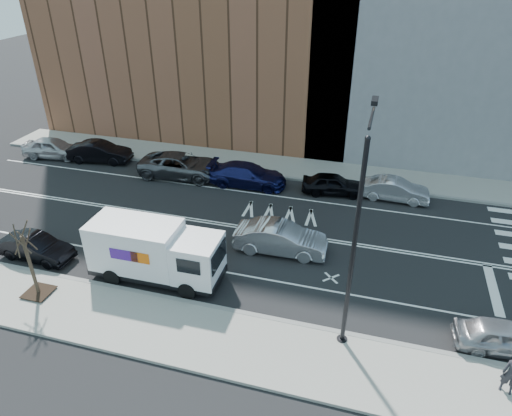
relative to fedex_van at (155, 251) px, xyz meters
The scene contains 19 objects.
ground 6.24m from the fedex_van, 67.85° to the left, with size 120.00×120.00×0.00m, color black.
sidewalk_near 4.20m from the fedex_van, 54.54° to the right, with size 44.00×3.60×0.15m, color gray.
sidewalk_far 14.65m from the fedex_van, 81.00° to the left, with size 44.00×3.60×0.15m, color gray.
curb_near 3.05m from the fedex_van, 31.56° to the right, with size 44.00×0.25×0.17m, color gray.
curb_far 12.89m from the fedex_van, 79.74° to the left, with size 44.00×0.25×0.17m, color gray.
road_markings 6.24m from the fedex_van, 67.85° to the left, with size 40.00×8.60×0.01m, color white, non-canonical shape.
streetlight 10.01m from the fedex_van, ahead, with size 0.44×4.02×9.34m.
street_tree 5.49m from the fedex_van, 149.34° to the right, with size 1.20×1.20×3.75m.
fedex_van is the anchor object (origin of this frame).
far_parked_a 18.47m from the fedex_van, 141.87° to the left, with size 1.86×4.63×1.58m, color #ADADB2.
far_parked_b 15.81m from the fedex_van, 132.21° to the left, with size 1.64×4.70×1.55m, color black.
far_parked_c 11.61m from the fedex_van, 108.16° to the left, with size 2.74×5.93×1.65m, color #53555C.
far_parked_d 11.04m from the fedex_van, 83.02° to the left, with size 2.16×5.31×1.54m, color #161A4F.
far_parked_e 13.40m from the fedex_van, 57.81° to the left, with size 1.64×4.07×1.39m, color black.
far_parked_f 16.05m from the fedex_van, 46.26° to the left, with size 1.49×4.27×1.41m, color silver.
driving_sedan 6.62m from the fedex_van, 36.10° to the left, with size 1.72×4.92×1.62m, color silver.
near_parked_rear_a 6.85m from the fedex_van, behind, with size 1.40×4.02×1.32m, color black.
near_parked_front 15.57m from the fedex_van, ahead, with size 1.56×3.88×1.32m, color #ADADB2.
pedestrian 15.56m from the fedex_van, 10.01° to the right, with size 0.65×0.43×1.79m, color #232329.
Camera 1 is at (7.34, -21.52, 14.21)m, focal length 32.00 mm.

